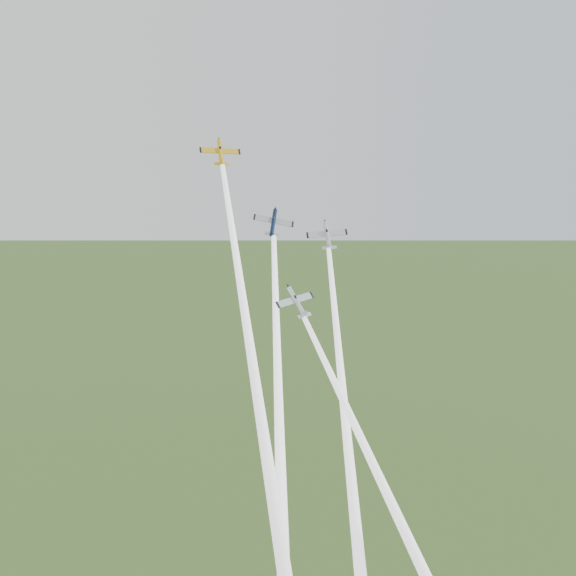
# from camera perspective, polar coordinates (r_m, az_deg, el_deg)

# --- Properties ---
(plane_yellow) EXTENTS (8.49, 6.55, 7.06)m
(plane_yellow) POSITION_cam_1_polar(r_m,az_deg,el_deg) (140.03, -5.36, 10.62)
(plane_yellow) COLOR yellow
(smoke_trail_yellow) EXTENTS (5.73, 50.58, 58.22)m
(smoke_trail_yellow) POSITION_cam_1_polar(r_m,az_deg,el_deg) (117.85, -3.05, -4.47)
(smoke_trail_yellow) COLOR white
(plane_navy) EXTENTS (9.78, 7.43, 7.94)m
(plane_navy) POSITION_cam_1_polar(r_m,az_deg,el_deg) (135.90, -1.16, 5.21)
(plane_navy) COLOR #0C1837
(smoke_trail_navy) EXTENTS (14.35, 44.82, 52.84)m
(smoke_trail_navy) POSITION_cam_1_polar(r_m,az_deg,el_deg) (118.27, -0.73, -9.61)
(smoke_trail_navy) COLOR white
(plane_silver_right) EXTENTS (9.10, 8.21, 7.67)m
(plane_silver_right) POSITION_cam_1_polar(r_m,az_deg,el_deg) (144.60, 3.13, 4.17)
(plane_silver_right) COLOR silver
(smoke_trail_silver_right) EXTENTS (13.23, 45.89, 53.77)m
(smoke_trail_silver_right) POSITION_cam_1_polar(r_m,az_deg,el_deg) (127.36, 4.52, -9.98)
(smoke_trail_silver_right) COLOR white
(plane_silver_low) EXTENTS (9.99, 8.11, 7.66)m
(plane_silver_low) POSITION_cam_1_polar(r_m,az_deg,el_deg) (127.63, 0.71, -1.12)
(plane_silver_low) COLOR silver
(smoke_trail_silver_low) EXTENTS (15.25, 40.09, 47.79)m
(smoke_trail_silver_low) POSITION_cam_1_polar(r_m,az_deg,el_deg) (119.93, 7.38, -14.92)
(smoke_trail_silver_low) COLOR white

